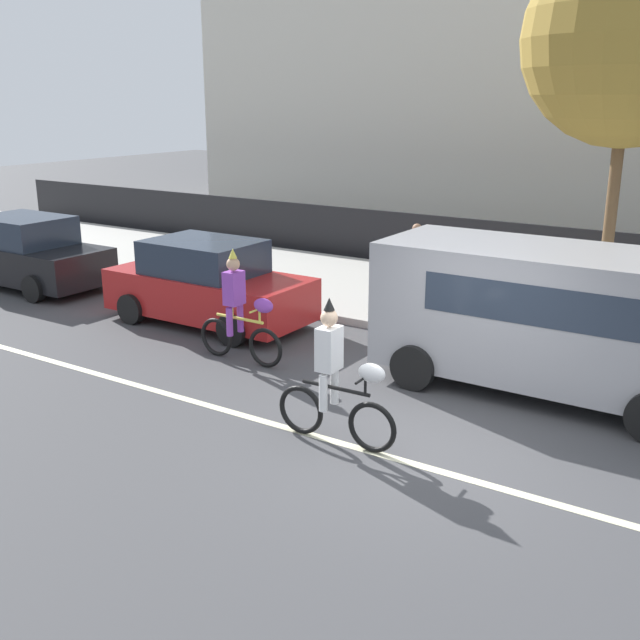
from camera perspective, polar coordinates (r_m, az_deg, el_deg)
The scene contains 12 objects.
ground_plane at distance 9.75m, azimuth 8.12°, elevation -9.57°, with size 80.00×80.00×0.00m, color #424244.
road_centre_line at distance 9.34m, azimuth 6.79°, elevation -10.72°, with size 36.00×0.14×0.01m, color beige.
sidewalk_curb at distance 15.51m, azimuth 18.40°, elevation 0.05°, with size 60.00×5.00×0.15m, color #ADAAA3.
fence_line at distance 18.12m, azimuth 21.00°, elevation 4.15°, with size 40.00×0.08×1.40m, color black.
building_backdrop at distance 26.55m, azimuth 22.00°, elevation 14.63°, with size 28.00×8.00×7.75m, color beige.
parade_cyclist_purple at distance 12.43m, azimuth -6.11°, elevation 0.50°, with size 1.72×0.50×1.92m.
parade_cyclist_zebra at distance 9.44m, azimuth 1.28°, elevation -4.71°, with size 1.72×0.50×1.92m.
parked_van_grey at distance 11.46m, azimuth 17.50°, elevation 0.69°, with size 5.00×2.22×2.18m.
parked_car_red at distance 14.70m, azimuth -8.54°, elevation 2.69°, with size 4.10×1.92×1.64m.
parked_car_black at distance 18.72m, azimuth -21.40°, elevation 4.73°, with size 4.10×1.92×1.64m.
street_tree_near_lamp at distance 16.34m, azimuth 22.58°, elevation 19.17°, with size 4.13×4.13×7.26m.
pedestrian_onlooker at distance 15.79m, azimuth 7.32°, elevation 4.58°, with size 0.32×0.20×1.62m.
Camera 1 is at (3.57, -7.99, 4.28)m, focal length 42.00 mm.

